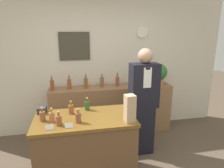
% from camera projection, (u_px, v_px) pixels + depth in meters
% --- Properties ---
extents(back_wall, '(5.20, 0.09, 2.70)m').
position_uv_depth(back_wall, '(98.00, 64.00, 3.95)').
color(back_wall, beige).
rests_on(back_wall, ground_plane).
extents(back_shelf, '(2.36, 0.41, 0.95)m').
position_uv_depth(back_shelf, '(112.00, 110.00, 3.97)').
color(back_shelf, '#8E6642').
rests_on(back_shelf, ground_plane).
extents(display_counter, '(1.27, 0.70, 0.92)m').
position_uv_depth(display_counter, '(86.00, 149.00, 2.66)').
color(display_counter, brown).
rests_on(display_counter, ground_plane).
extents(shopkeeper, '(0.44, 0.28, 1.74)m').
position_uv_depth(shopkeeper, '(143.00, 103.00, 3.22)').
color(shopkeeper, black).
rests_on(shopkeeper, ground_plane).
extents(potted_plant, '(0.32, 0.32, 0.42)m').
position_uv_depth(potted_plant, '(159.00, 73.00, 3.94)').
color(potted_plant, '#B27047').
rests_on(potted_plant, back_shelf).
extents(paper_bag, '(0.13, 0.13, 0.34)m').
position_uv_depth(paper_bag, '(130.00, 108.00, 2.39)').
color(paper_bag, tan).
rests_on(paper_bag, display_counter).
extents(price_card_left, '(0.09, 0.02, 0.06)m').
position_uv_depth(price_card_left, '(49.00, 127.00, 2.22)').
color(price_card_left, white).
rests_on(price_card_left, display_counter).
extents(price_card_right, '(0.09, 0.02, 0.06)m').
position_uv_depth(price_card_right, '(69.00, 126.00, 2.26)').
color(price_card_right, white).
rests_on(price_card_right, display_counter).
extents(gift_box, '(0.12, 0.15, 0.08)m').
position_uv_depth(gift_box, '(42.00, 110.00, 2.68)').
color(gift_box, '#2D2D33').
rests_on(gift_box, display_counter).
extents(counter_bottle_0, '(0.07, 0.07, 0.18)m').
position_uv_depth(counter_bottle_0, '(42.00, 116.00, 2.42)').
color(counter_bottle_0, brown).
rests_on(counter_bottle_0, display_counter).
extents(counter_bottle_1, '(0.07, 0.07, 0.18)m').
position_uv_depth(counter_bottle_1, '(52.00, 117.00, 2.40)').
color(counter_bottle_1, '#A76B3E').
rests_on(counter_bottle_1, display_counter).
extents(counter_bottle_2, '(0.07, 0.07, 0.18)m').
position_uv_depth(counter_bottle_2, '(59.00, 120.00, 2.31)').
color(counter_bottle_2, brown).
rests_on(counter_bottle_2, display_counter).
extents(counter_bottle_3, '(0.07, 0.07, 0.18)m').
position_uv_depth(counter_bottle_3, '(71.00, 109.00, 2.64)').
color(counter_bottle_3, brown).
rests_on(counter_bottle_3, display_counter).
extents(counter_bottle_4, '(0.07, 0.07, 0.18)m').
position_uv_depth(counter_bottle_4, '(78.00, 117.00, 2.38)').
color(counter_bottle_4, brown).
rests_on(counter_bottle_4, display_counter).
extents(counter_bottle_5, '(0.07, 0.07, 0.18)m').
position_uv_depth(counter_bottle_5, '(87.00, 105.00, 2.77)').
color(counter_bottle_5, '#335924').
rests_on(counter_bottle_5, display_counter).
extents(shelf_bottle_0, '(0.07, 0.07, 0.27)m').
position_uv_depth(shelf_bottle_0, '(52.00, 85.00, 3.59)').
color(shelf_bottle_0, brown).
rests_on(shelf_bottle_0, back_shelf).
extents(shelf_bottle_1, '(0.07, 0.07, 0.27)m').
position_uv_depth(shelf_bottle_1, '(69.00, 84.00, 3.67)').
color(shelf_bottle_1, brown).
rests_on(shelf_bottle_1, back_shelf).
extents(shelf_bottle_2, '(0.07, 0.07, 0.27)m').
position_uv_depth(shelf_bottle_2, '(86.00, 83.00, 3.72)').
color(shelf_bottle_2, brown).
rests_on(shelf_bottle_2, back_shelf).
extents(shelf_bottle_3, '(0.07, 0.07, 0.27)m').
position_uv_depth(shelf_bottle_3, '(102.00, 82.00, 3.79)').
color(shelf_bottle_3, brown).
rests_on(shelf_bottle_3, back_shelf).
extents(shelf_bottle_4, '(0.07, 0.07, 0.27)m').
position_uv_depth(shelf_bottle_4, '(117.00, 81.00, 3.86)').
color(shelf_bottle_4, brown).
rests_on(shelf_bottle_4, back_shelf).
extents(shelf_bottle_5, '(0.07, 0.07, 0.27)m').
position_uv_depth(shelf_bottle_5, '(133.00, 81.00, 3.90)').
color(shelf_bottle_5, brown).
rests_on(shelf_bottle_5, back_shelf).
extents(shelf_bottle_6, '(0.07, 0.07, 0.27)m').
position_uv_depth(shelf_bottle_6, '(148.00, 80.00, 3.96)').
color(shelf_bottle_6, brown).
rests_on(shelf_bottle_6, back_shelf).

